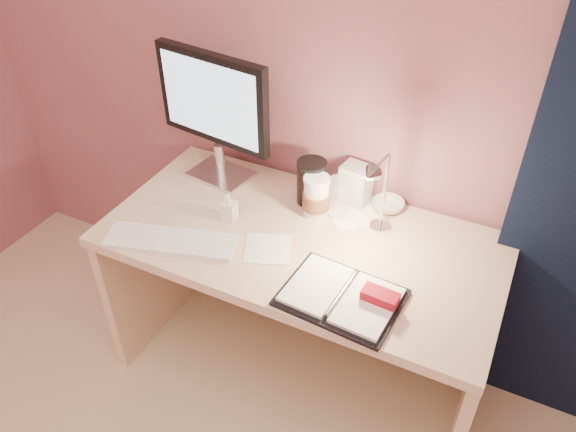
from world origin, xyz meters
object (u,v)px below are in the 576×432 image
at_px(coffee_cup, 316,197).
at_px(bowl, 388,205).
at_px(planner, 344,296).
at_px(clear_cup, 339,197).
at_px(keyboard, 171,241).
at_px(dark_jar, 311,184).
at_px(monitor, 215,107).
at_px(desk_lamp, 381,194).
at_px(product_box, 356,185).
at_px(lotion_bottle, 229,207).
at_px(desk, 308,271).

height_order(coffee_cup, bowl, coffee_cup).
distance_m(planner, clear_cup, 0.44).
bearing_deg(keyboard, dark_jar, 36.50).
relative_size(monitor, desk_lamp, 1.58).
height_order(bowl, product_box, product_box).
distance_m(bowl, lotion_bottle, 0.59).
xyz_separation_m(clear_cup, dark_jar, (-0.12, 0.03, 0.00)).
distance_m(coffee_cup, clear_cup, 0.08).
relative_size(monitor, planner, 1.39).
height_order(monitor, planner, monitor).
height_order(keyboard, desk_lamp, desk_lamp).
xyz_separation_m(monitor, planner, (0.70, -0.42, -0.30)).
bearing_deg(monitor, dark_jar, 9.36).
bearing_deg(dark_jar, product_box, 23.87).
height_order(lotion_bottle, dark_jar, dark_jar).
xyz_separation_m(monitor, desk_lamp, (0.70, -0.12, -0.10)).
bearing_deg(bowl, lotion_bottle, -148.32).
bearing_deg(desk_lamp, lotion_bottle, -161.07).
bearing_deg(lotion_bottle, product_box, 38.84).
bearing_deg(bowl, coffee_cup, -148.07).
height_order(planner, dark_jar, dark_jar).
height_order(dark_jar, desk_lamp, desk_lamp).
distance_m(monitor, coffee_cup, 0.51).
bearing_deg(lotion_bottle, bowl, 31.68).
height_order(desk, product_box, product_box).
distance_m(desk, planner, 0.45).
bearing_deg(clear_cup, monitor, 177.50).
xyz_separation_m(desk, desk_lamp, (0.24, 0.02, 0.43)).
bearing_deg(planner, coffee_cup, 129.41).
height_order(bowl, desk_lamp, desk_lamp).
bearing_deg(lotion_bottle, monitor, 128.30).
distance_m(bowl, desk_lamp, 0.28).
bearing_deg(coffee_cup, dark_jar, 126.56).
bearing_deg(keyboard, monitor, 81.89).
bearing_deg(product_box, lotion_bottle, -132.12).
bearing_deg(desk_lamp, planner, -81.68).
height_order(coffee_cup, product_box, coffee_cup).
bearing_deg(bowl, product_box, -175.21).
relative_size(desk, coffee_cup, 8.73).
xyz_separation_m(keyboard, coffee_cup, (0.38, 0.37, 0.07)).
bearing_deg(lotion_bottle, planner, -20.32).
height_order(keyboard, clear_cup, clear_cup).
distance_m(desk, lotion_bottle, 0.41).
relative_size(monitor, clear_cup, 3.49).
xyz_separation_m(keyboard, lotion_bottle, (0.11, 0.21, 0.04)).
distance_m(planner, coffee_cup, 0.45).
distance_m(keyboard, lotion_bottle, 0.24).
relative_size(keyboard, clear_cup, 3.03).
bearing_deg(clear_cup, product_box, 74.46).
height_order(keyboard, product_box, product_box).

